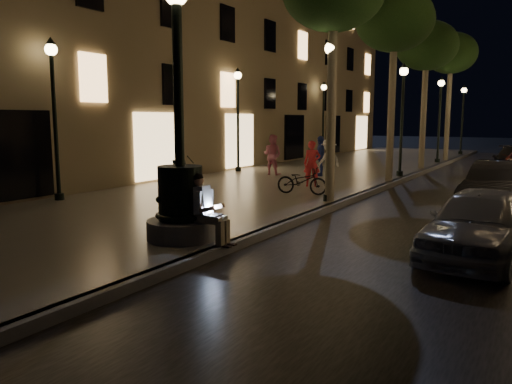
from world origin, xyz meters
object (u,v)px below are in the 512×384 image
Objects in this scene: lamp_curb_d at (463,111)px; pedestrian_blue at (320,156)px; tree_third at (427,47)px; bicycle at (302,181)px; car_front at (480,223)px; pedestrian_pink at (272,155)px; tree_second at (395,22)px; lamp_curb_b at (402,105)px; tree_far at (451,54)px; pedestrian_white at (329,160)px; lamp_left_a at (54,99)px; fountain_lamppost at (180,190)px; seated_man_laptop at (205,207)px; pedestrian_red at (312,164)px; lamp_curb_a at (330,98)px; stroller at (185,174)px; lamp_curb_c at (440,109)px; lamp_left_c at (323,110)px; car_second at (503,188)px; lamp_left_b at (238,106)px.

lamp_curb_d is 2.77× the size of pedestrian_blue.
tree_third is 4.26× the size of bicycle.
car_front is at bearing -80.50° from lamp_curb_d.
pedestrian_pink is 1.02× the size of pedestrian_blue.
tree_second is 3.69m from lamp_curb_b.
tree_far is 4.53× the size of pedestrian_white.
tree_second reaches higher than car_front.
lamp_curb_d is 28.89m from lamp_left_a.
seated_man_laptop is (0.61, -0.00, -0.28)m from fountain_lamppost.
tree_far is 1.88× the size of car_front.
seated_man_laptop is at bearing -102.51° from pedestrian_red.
lamp_curb_a is 6.42m from car_front.
stroller is at bearing 57.52° from lamp_left_a.
lamp_curb_c is at bearing 70.46° from lamp_left_a.
tree_far is (0.08, 6.00, 0.29)m from tree_third.
lamp_left_a is at bearing 122.56° from bicycle.
seated_man_laptop is 0.29× the size of lamp_curb_a.
lamp_left_c is at bearing 84.07° from stroller.
car_second is at bearing -51.28° from lamp_left_c.
lamp_left_b is 5.68m from pedestrian_white.
seated_man_laptop is at bearing -8.66° from pedestrian_blue.
lamp_curb_d is (0.00, 16.00, 0.00)m from lamp_curb_b.
pedestrian_pink is (-4.94, -6.55, -5.05)m from tree_third.
lamp_left_b is (-7.10, -10.00, 0.00)m from lamp_curb_c.
lamp_curb_a is (0.00, -12.00, -2.90)m from tree_third.
tree_third reaches higher than lamp_left_a.
lamp_curb_a is 1.00× the size of lamp_curb_c.
tree_second is at bearing 149.62° from pedestrian_white.
seated_man_laptop is at bearing -90.89° from tree_second.
tree_far reaches higher than stroller.
lamp_curb_c is (0.00, 8.00, 0.00)m from lamp_curb_b.
lamp_left_c is at bearing -131.59° from lamp_curb_d.
lamp_curb_a and lamp_curb_b have the same top height.
lamp_curb_a is at bearing 29.40° from lamp_left_a.
lamp_curb_c and lamp_left_c have the same top height.
lamp_curb_c is 2.85× the size of bicycle.
pedestrian_blue reaches higher than bicycle.
lamp_curb_c is 11.85m from pedestrian_pink.
tree_third is 12.48m from bicycle.
lamp_curb_c reaches higher than pedestrian_pink.
stroller is at bearing 89.15° from pedestrian_pink.
tree_third is at bearing 117.94° from car_second.
tree_second reaches higher than lamp_curb_a.
lamp_left_b is (-7.10, -18.00, 0.00)m from lamp_curb_d.
lamp_curb_b is at bearing -90.00° from lamp_curb_d.
lamp_curb_a is at bearing -158.05° from car_second.
tree_third reaches higher than pedestrian_blue.
lamp_curb_c is 21.22m from lamp_left_a.
tree_far is at bearing -159.13° from pedestrian_white.
lamp_curb_b is at bearing 92.86° from tree_second.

